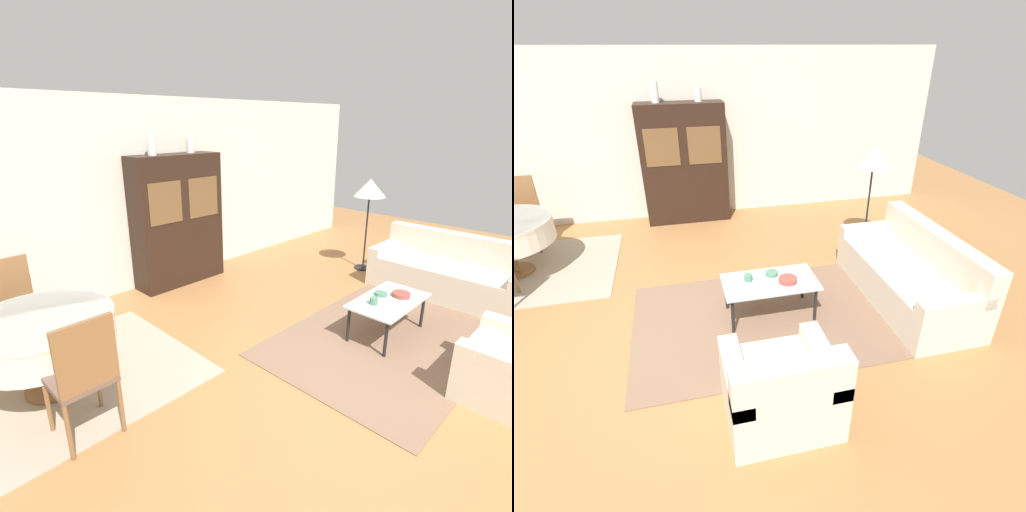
% 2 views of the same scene
% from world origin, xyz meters
% --- Properties ---
extents(ground_plane, '(14.00, 14.00, 0.00)m').
position_xyz_m(ground_plane, '(0.00, 0.00, 0.00)').
color(ground_plane, '#9E6B3D').
extents(wall_back, '(10.00, 0.06, 2.70)m').
position_xyz_m(wall_back, '(0.00, 3.63, 1.35)').
color(wall_back, beige).
rests_on(wall_back, ground_plane).
extents(area_rug, '(2.85, 1.94, 0.01)m').
position_xyz_m(area_rug, '(1.15, 0.22, 0.01)').
color(area_rug, brown).
rests_on(area_rug, ground_plane).
extents(dining_rug, '(2.47, 1.87, 0.01)m').
position_xyz_m(dining_rug, '(-1.81, 2.00, 0.01)').
color(dining_rug, gray).
rests_on(dining_rug, ground_plane).
extents(couch, '(0.86, 2.00, 0.84)m').
position_xyz_m(couch, '(2.91, 0.25, 0.30)').
color(couch, beige).
rests_on(couch, ground_plane).
extents(coffee_table, '(1.03, 0.57, 0.43)m').
position_xyz_m(coffee_table, '(1.22, 0.29, 0.40)').
color(coffee_table, black).
rests_on(coffee_table, area_rug).
extents(display_cabinet, '(1.36, 0.44, 1.92)m').
position_xyz_m(display_cabinet, '(0.53, 3.36, 0.96)').
color(display_cabinet, black).
rests_on(display_cabinet, ground_plane).
extents(dining_table, '(1.23, 1.23, 0.74)m').
position_xyz_m(dining_table, '(-1.87, 2.00, 0.60)').
color(dining_table, brown).
rests_on(dining_table, dining_rug).
extents(dining_chair_near, '(0.44, 0.44, 1.04)m').
position_xyz_m(dining_chair_near, '(-1.87, 1.16, 0.60)').
color(dining_chair_near, brown).
rests_on(dining_chair_near, dining_rug).
extents(dining_chair_far, '(0.44, 0.44, 1.04)m').
position_xyz_m(dining_chair_far, '(-1.87, 2.84, 0.60)').
color(dining_chair_far, brown).
rests_on(dining_chair_far, dining_rug).
extents(floor_lamp, '(0.50, 0.50, 1.50)m').
position_xyz_m(floor_lamp, '(3.00, 1.62, 1.32)').
color(floor_lamp, black).
rests_on(floor_lamp, ground_plane).
extents(cup, '(0.09, 0.09, 0.08)m').
position_xyz_m(cup, '(1.00, 0.36, 0.48)').
color(cup, '#4C7A60').
rests_on(cup, coffee_table).
extents(bowl, '(0.20, 0.20, 0.05)m').
position_xyz_m(bowl, '(1.41, 0.24, 0.46)').
color(bowl, '#9E4238').
rests_on(bowl, coffee_table).
extents(bowl_small, '(0.14, 0.14, 0.04)m').
position_xyz_m(bowl_small, '(1.28, 0.42, 0.46)').
color(bowl_small, '#4C7A60').
rests_on(bowl_small, coffee_table).
extents(vase_tall, '(0.12, 0.12, 0.31)m').
position_xyz_m(vase_tall, '(0.19, 3.36, 2.08)').
color(vase_tall, white).
rests_on(vase_tall, display_cabinet).
extents(vase_short, '(0.12, 0.12, 0.21)m').
position_xyz_m(vase_short, '(0.83, 3.36, 2.03)').
color(vase_short, white).
rests_on(vase_short, display_cabinet).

